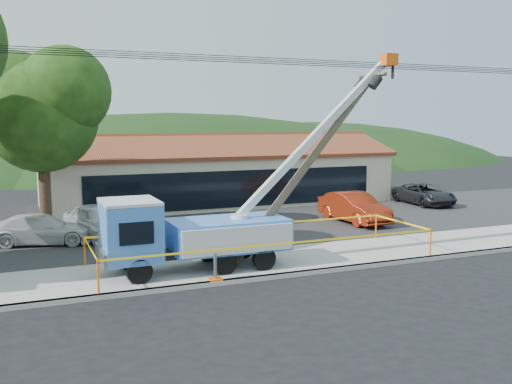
{
  "coord_description": "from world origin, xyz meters",
  "views": [
    {
      "loc": [
        -8.15,
        -15.62,
        5.56
      ],
      "look_at": [
        0.52,
        5.0,
        2.7
      ],
      "focal_mm": 40.0,
      "sensor_mm": 36.0,
      "label": 1
    }
  ],
  "objects": [
    {
      "name": "ground",
      "position": [
        0.0,
        0.0,
        0.0
      ],
      "size": [
        120.0,
        120.0,
        0.0
      ],
      "primitive_type": "plane",
      "color": "black",
      "rests_on": "ground"
    },
    {
      "name": "curb",
      "position": [
        0.0,
        2.1,
        0.07
      ],
      "size": [
        60.0,
        0.25,
        0.15
      ],
      "primitive_type": "cube",
      "color": "#AFAAA3",
      "rests_on": "ground"
    },
    {
      "name": "sidewalk",
      "position": [
        0.0,
        4.0,
        0.07
      ],
      "size": [
        60.0,
        4.0,
        0.15
      ],
      "primitive_type": "cube",
      "color": "#AFAAA3",
      "rests_on": "ground"
    },
    {
      "name": "parking_lot",
      "position": [
        0.0,
        12.0,
        0.05
      ],
      "size": [
        60.0,
        12.0,
        0.1
      ],
      "primitive_type": "cube",
      "color": "#28282B",
      "rests_on": "ground"
    },
    {
      "name": "strip_mall",
      "position": [
        4.0,
        19.98,
        1.88
      ],
      "size": [
        22.5,
        8.53,
        4.67
      ],
      "color": "beige",
      "rests_on": "ground"
    },
    {
      "name": "tree_lot",
      "position": [
        -7.0,
        13.0,
        6.21
      ],
      "size": [
        6.3,
        5.6,
        8.94
      ],
      "color": "#332316",
      "rests_on": "ground"
    },
    {
      "name": "hill_center",
      "position": [
        10.0,
        55.0,
        0.0
      ],
      "size": [
        89.6,
        64.0,
        32.0
      ],
      "primitive_type": "ellipsoid",
      "color": "#173412",
      "rests_on": "ground"
    },
    {
      "name": "hill_east",
      "position": [
        30.0,
        55.0,
        0.0
      ],
      "size": [
        72.8,
        52.0,
        26.0
      ],
      "primitive_type": "ellipsoid",
      "color": "#173412",
      "rests_on": "ground"
    },
    {
      "name": "utility_truck",
      "position": [
        -2.44,
        3.81,
        1.6
      ],
      "size": [
        11.69,
        3.61,
        8.01
      ],
      "color": "black",
      "rests_on": "ground"
    },
    {
      "name": "leaning_pole",
      "position": [
        2.76,
        3.98,
        4.42
      ],
      "size": [
        6.75,
        1.79,
        7.97
      ],
      "color": "brown",
      "rests_on": "ground"
    },
    {
      "name": "caution_tape",
      "position": [
        0.42,
        4.01,
        0.97
      ],
      "size": [
        12.91,
        3.8,
        1.1
      ],
      "color": "#FF5B0D",
      "rests_on": "ground"
    },
    {
      "name": "car_silver",
      "position": [
        -4.82,
        10.81,
        0.0
      ],
      "size": [
        3.26,
        5.14,
        1.63
      ],
      "primitive_type": "imported",
      "rotation": [
        0.0,
        0.0,
        0.3
      ],
      "color": "silver",
      "rests_on": "ground"
    },
    {
      "name": "car_red",
      "position": [
        8.3,
        10.01,
        0.0
      ],
      "size": [
        1.84,
        4.88,
        1.59
      ],
      "primitive_type": "imported",
      "rotation": [
        0.0,
        0.0,
        0.03
      ],
      "color": "maroon",
      "rests_on": "ground"
    },
    {
      "name": "car_white",
      "position": [
        -7.29,
        10.74,
        0.0
      ],
      "size": [
        4.85,
        2.89,
        1.32
      ],
      "primitive_type": "imported",
      "rotation": [
        0.0,
        0.0,
        1.33
      ],
      "color": "silver",
      "rests_on": "ground"
    },
    {
      "name": "car_dark",
      "position": [
        16.0,
        13.78,
        0.0
      ],
      "size": [
        2.53,
        4.92,
        1.33
      ],
      "primitive_type": "imported",
      "rotation": [
        0.0,
        0.0,
        -0.07
      ],
      "color": "black",
      "rests_on": "ground"
    }
  ]
}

